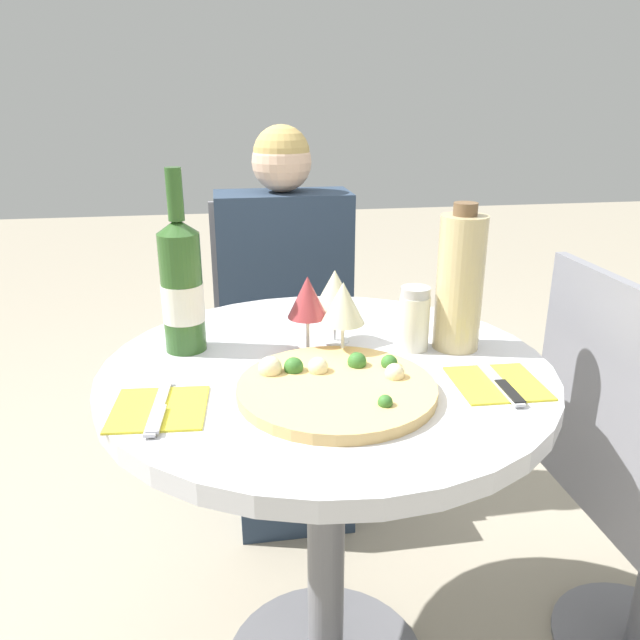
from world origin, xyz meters
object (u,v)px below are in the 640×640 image
(wine_bottle, at_px, (182,286))
(tall_carafe, at_px, (460,282))
(pizza_large, at_px, (336,387))
(dining_table, at_px, (326,442))
(seated_diner, at_px, (287,351))
(chair_behind_diner, at_px, (283,352))

(wine_bottle, bearing_deg, tall_carafe, -8.03)
(pizza_large, xyz_separation_m, tall_carafe, (0.28, 0.17, 0.12))
(dining_table, height_order, seated_diner, seated_diner)
(wine_bottle, bearing_deg, seated_diner, 65.09)
(pizza_large, bearing_deg, seated_diner, 89.75)
(seated_diner, distance_m, pizza_large, 0.85)
(tall_carafe, bearing_deg, seated_diner, 113.09)
(wine_bottle, bearing_deg, dining_table, -24.01)
(pizza_large, height_order, wine_bottle, wine_bottle)
(dining_table, distance_m, wine_bottle, 0.42)
(chair_behind_diner, distance_m, wine_bottle, 0.88)
(chair_behind_diner, xyz_separation_m, wine_bottle, (-0.26, -0.71, 0.45))
(dining_table, relative_size, tall_carafe, 2.92)
(dining_table, bearing_deg, tall_carafe, 8.92)
(chair_behind_diner, bearing_deg, pizza_large, 89.78)
(chair_behind_diner, relative_size, seated_diner, 0.79)
(dining_table, distance_m, seated_diner, 0.69)
(pizza_large, bearing_deg, tall_carafe, 30.94)
(dining_table, relative_size, wine_bottle, 2.38)
(chair_behind_diner, distance_m, pizza_large, 1.01)
(seated_diner, distance_m, wine_bottle, 0.73)
(chair_behind_diner, distance_m, seated_diner, 0.16)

